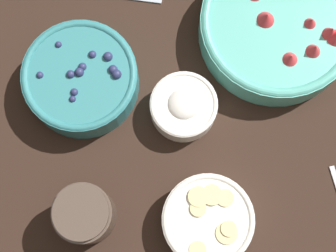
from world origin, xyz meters
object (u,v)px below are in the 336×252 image
object	(u,v)px
bowl_strawberries	(278,26)
bowl_blueberries	(81,79)
jar_chocolate	(85,214)
bowl_cream	(184,106)
bowl_bananas	(208,220)

from	to	relation	value
bowl_strawberries	bowl_blueberries	world-z (taller)	bowl_strawberries
bowl_strawberries	jar_chocolate	xyz separation A→B (m)	(0.39, 0.20, 0.01)
bowl_cream	bowl_blueberries	bearing A→B (deg)	-32.82
bowl_strawberries	bowl_blueberries	xyz separation A→B (m)	(0.33, -0.01, -0.00)
bowl_strawberries	jar_chocolate	size ratio (longest dim) A/B	2.80
bowl_bananas	bowl_cream	world-z (taller)	bowl_cream
bowl_strawberries	bowl_cream	xyz separation A→B (m)	(0.19, 0.08, -0.01)
bowl_blueberries	jar_chocolate	world-z (taller)	jar_chocolate
jar_chocolate	bowl_bananas	bearing A→B (deg)	159.64
bowl_bananas	jar_chocolate	world-z (taller)	jar_chocolate
bowl_blueberries	bowl_strawberries	bearing A→B (deg)	177.73
bowl_bananas	bowl_cream	distance (m)	0.18
bowl_bananas	jar_chocolate	distance (m)	0.19
jar_chocolate	bowl_strawberries	bearing A→B (deg)	-152.90
bowl_cream	jar_chocolate	xyz separation A→B (m)	(0.20, 0.12, 0.01)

